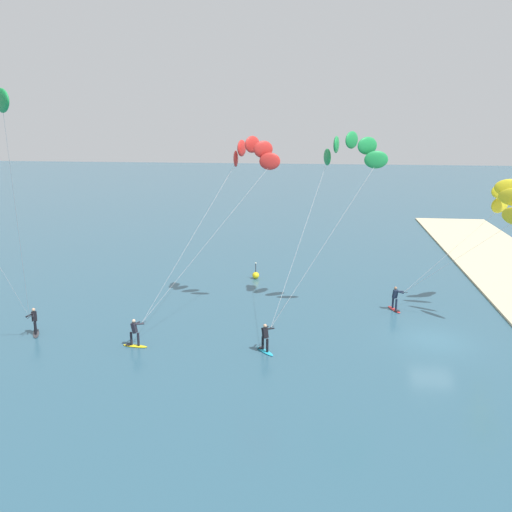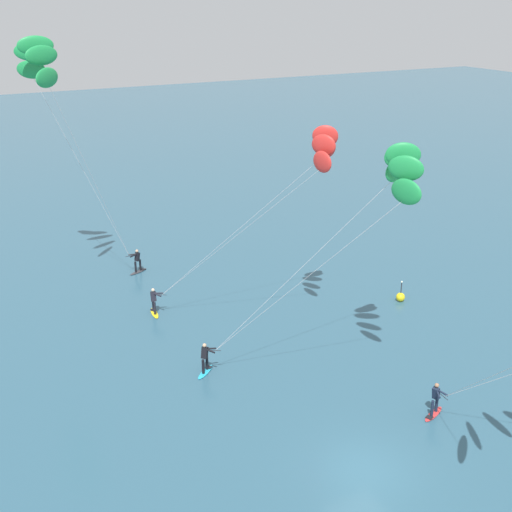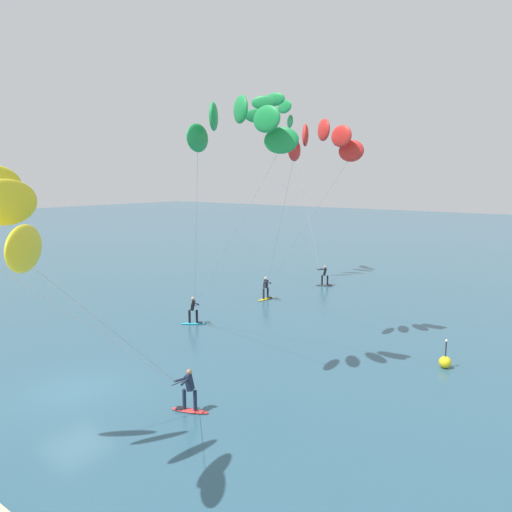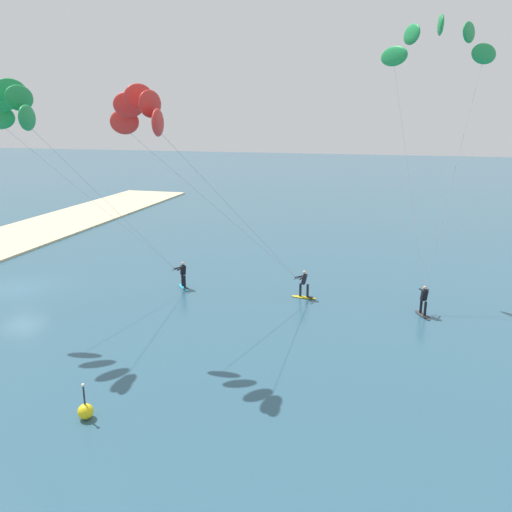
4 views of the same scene
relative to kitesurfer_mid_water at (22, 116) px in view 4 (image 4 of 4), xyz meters
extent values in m
plane|color=#2D566B|center=(-4.53, -5.30, -10.38)|extent=(240.00, 240.00, 0.00)
ellipsoid|color=#23ADD1|center=(-7.32, 4.55, -10.34)|extent=(1.37, 1.25, 0.08)
cube|color=black|center=(-7.01, 4.82, -10.29)|extent=(0.40, 0.40, 0.02)
cylinder|color=black|center=(-7.48, 4.41, -9.91)|extent=(0.14, 0.14, 0.78)
cylinder|color=black|center=(-7.15, 4.70, -9.91)|extent=(0.14, 0.14, 0.78)
cube|color=black|center=(-7.32, 4.55, -9.22)|extent=(0.44, 0.44, 0.63)
sphere|color=tan|center=(-7.32, 4.55, -8.80)|extent=(0.20, 0.20, 0.20)
cylinder|color=black|center=(-6.85, 4.26, -9.07)|extent=(0.48, 0.32, 0.03)
cylinder|color=black|center=(-7.03, 4.50, -9.04)|extent=(0.61, 0.19, 0.15)
cylinder|color=black|center=(-7.14, 4.32, -9.04)|extent=(0.43, 0.54, 0.15)
ellipsoid|color=#1E9347|center=(-0.24, -1.17, 0.74)|extent=(1.16, 1.44, 1.10)
ellipsoid|color=#1E9347|center=(0.36, -0.22, 1.07)|extent=(1.48, 1.09, 1.10)
ellipsoid|color=#1E9347|center=(0.95, 0.73, 0.74)|extent=(1.58, 0.57, 1.10)
ellipsoid|color=#1E9347|center=(1.29, 1.29, -0.09)|extent=(1.58, 0.66, 1.10)
cylinder|color=#B2B2B7|center=(-3.72, 1.27, -4.73)|extent=(6.29, 6.01, 8.69)
cylinder|color=#B2B2B7|center=(-2.78, 2.78, -4.73)|extent=(8.16, 3.00, 8.69)
ellipsoid|color=#333338|center=(-6.30, 18.73, -10.34)|extent=(1.51, 0.98, 0.08)
cube|color=black|center=(-5.93, 18.92, -10.29)|extent=(0.38, 0.38, 0.02)
cylinder|color=black|center=(-6.50, 18.64, -9.91)|extent=(0.14, 0.14, 0.78)
cylinder|color=black|center=(-6.10, 18.83, -9.91)|extent=(0.14, 0.14, 0.78)
cube|color=black|center=(-6.30, 18.73, -9.22)|extent=(0.42, 0.41, 0.63)
sphere|color=tan|center=(-6.30, 18.73, -8.80)|extent=(0.20, 0.20, 0.20)
cylinder|color=black|center=(-6.85, 18.73, -9.07)|extent=(0.55, 0.03, 0.03)
cylinder|color=black|center=(-6.58, 18.62, -9.04)|extent=(0.59, 0.31, 0.15)
cylinder|color=black|center=(-6.58, 18.84, -9.04)|extent=(0.59, 0.30, 0.15)
ellipsoid|color=#1E9347|center=(-11.45, 21.09, 3.27)|extent=(1.71, 1.69, 1.10)
ellipsoid|color=#1E9347|center=(-11.44, 20.20, 4.40)|extent=(2.05, 1.08, 1.10)
ellipsoid|color=#1E9347|center=(-11.43, 18.69, 4.83)|extent=(2.09, 0.34, 1.10)
ellipsoid|color=#1E9347|center=(-11.42, 17.18, 4.40)|extent=(2.04, 1.11, 1.10)
ellipsoid|color=#1E9347|center=(-11.41, 16.30, 3.27)|extent=(1.69, 1.71, 1.10)
cylinder|color=#B2B2B7|center=(-9.15, 19.91, -3.05)|extent=(4.62, 2.38, 12.05)
cylinder|color=#B2B2B7|center=(-9.13, 17.51, -3.05)|extent=(4.58, 2.45, 12.05)
ellipsoid|color=yellow|center=(-7.43, 12.10, -10.34)|extent=(0.54, 1.53, 0.08)
cube|color=black|center=(-7.38, 12.51, -10.29)|extent=(0.32, 0.31, 0.02)
cylinder|color=black|center=(-7.45, 11.88, -9.91)|extent=(0.14, 0.14, 0.78)
cylinder|color=black|center=(-7.40, 12.32, -9.91)|extent=(0.14, 0.14, 0.78)
cube|color=black|center=(-7.43, 12.10, -9.22)|extent=(0.34, 0.35, 0.63)
sphere|color=beige|center=(-7.43, 12.10, -8.80)|extent=(0.20, 0.20, 0.20)
cylinder|color=black|center=(-6.99, 11.77, -9.07)|extent=(0.46, 0.35, 0.03)
cylinder|color=black|center=(-7.14, 12.02, -9.04)|extent=(0.60, 0.24, 0.15)
cylinder|color=black|center=(-7.27, 11.85, -9.04)|extent=(0.39, 0.56, 0.15)
ellipsoid|color=red|center=(-0.44, 4.96, -0.26)|extent=(0.51, 1.38, 1.10)
ellipsoid|color=red|center=(-0.10, 5.42, 0.46)|extent=(0.96, 1.32, 1.10)
ellipsoid|color=red|center=(0.48, 6.20, 0.75)|extent=(1.27, 1.06, 1.10)
ellipsoid|color=red|center=(1.07, 6.98, 0.46)|extent=(1.39, 0.64, 1.10)
ellipsoid|color=red|center=(1.41, 7.44, -0.26)|extent=(1.38, 0.51, 1.10)
cylinder|color=#B2B2B7|center=(-3.71, 8.36, -4.82)|extent=(6.56, 6.83, 8.52)
cylinder|color=#B2B2B7|center=(-2.79, 9.61, -4.82)|extent=(8.41, 4.35, 8.52)
sphere|color=yellow|center=(6.91, 6.71, -10.10)|extent=(0.56, 0.56, 0.56)
cylinder|color=#262628|center=(6.91, 6.71, -9.47)|extent=(0.06, 0.06, 0.70)
sphere|color=#F2F2CC|center=(6.91, 6.71, -9.06)|extent=(0.12, 0.12, 0.12)
camera|label=1|loc=(-36.18, 1.78, 2.67)|focal=38.87mm
camera|label=2|loc=(-18.33, -22.48, 7.58)|focal=46.32mm
camera|label=3|loc=(13.14, -15.89, -1.63)|focal=34.42mm
camera|label=4|loc=(20.96, 16.63, 0.03)|focal=36.16mm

